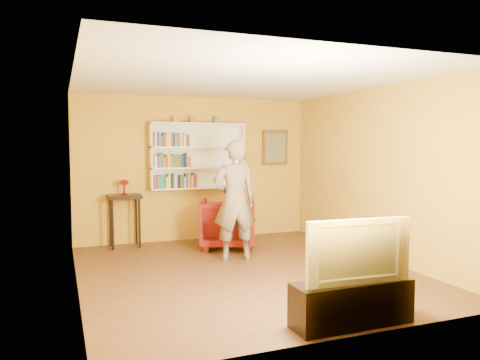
# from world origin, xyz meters

# --- Properties ---
(room_shell) EXTENTS (5.30, 5.80, 2.88)m
(room_shell) POSITION_xyz_m (0.00, 0.00, 1.02)
(room_shell) COLOR #4A2D18
(room_shell) RESTS_ON ground
(bookshelf) EXTENTS (1.80, 0.29, 1.23)m
(bookshelf) POSITION_xyz_m (0.00, 2.41, 1.59)
(bookshelf) COLOR white
(bookshelf) RESTS_ON room_shell
(books_row_lower) EXTENTS (0.81, 0.19, 0.27)m
(books_row_lower) POSITION_xyz_m (-0.46, 2.30, 1.13)
(books_row_lower) COLOR #6A2A80
(books_row_lower) RESTS_ON bookshelf
(books_row_middle) EXTENTS (0.69, 0.19, 0.27)m
(books_row_middle) POSITION_xyz_m (-0.51, 2.30, 1.51)
(books_row_middle) COLOR #1C7F30
(books_row_middle) RESTS_ON bookshelf
(books_row_upper) EXTENTS (0.71, 0.18, 0.26)m
(books_row_upper) POSITION_xyz_m (-0.51, 2.30, 1.89)
(books_row_upper) COLOR brown
(books_row_upper) RESTS_ON bookshelf
(ornament_left) EXTENTS (0.08, 0.08, 0.12)m
(ornament_left) POSITION_xyz_m (-0.42, 2.35, 2.27)
(ornament_left) COLOR #B26432
(ornament_left) RESTS_ON bookshelf
(ornament_centre) EXTENTS (0.08, 0.08, 0.11)m
(ornament_centre) POSITION_xyz_m (-0.11, 2.35, 2.27)
(ornament_centre) COLOR #AA4138
(ornament_centre) RESTS_ON bookshelf
(ornament_right) EXTENTS (0.09, 0.09, 0.12)m
(ornament_right) POSITION_xyz_m (0.37, 2.35, 2.27)
(ornament_right) COLOR #4D5C80
(ornament_right) RESTS_ON bookshelf
(framed_painting) EXTENTS (0.55, 0.05, 0.70)m
(framed_painting) POSITION_xyz_m (1.65, 2.46, 1.75)
(framed_painting) COLOR brown
(framed_painting) RESTS_ON room_shell
(console_table) EXTENTS (0.57, 0.43, 0.93)m
(console_table) POSITION_xyz_m (-1.37, 2.25, 0.77)
(console_table) COLOR black
(console_table) RESTS_ON ground
(ruby_lustre) EXTENTS (0.17, 0.16, 0.27)m
(ruby_lustre) POSITION_xyz_m (-1.37, 2.25, 1.12)
(ruby_lustre) COLOR maroon
(ruby_lustre) RESTS_ON console_table
(armchair) EXTENTS (1.21, 1.22, 0.86)m
(armchair) POSITION_xyz_m (0.30, 1.52, 0.43)
(armchair) COLOR #4E0508
(armchair) RESTS_ON ground
(person) EXTENTS (0.73, 0.52, 1.89)m
(person) POSITION_xyz_m (0.10, 0.64, 0.94)
(person) COLOR #6E5C50
(person) RESTS_ON ground
(game_remote) EXTENTS (0.04, 0.15, 0.04)m
(game_remote) POSITION_xyz_m (-0.03, 0.30, 1.56)
(game_remote) COLOR silver
(game_remote) RESTS_ON person
(tv_cabinet) EXTENTS (1.25, 0.37, 0.45)m
(tv_cabinet) POSITION_xyz_m (0.26, -2.25, 0.22)
(tv_cabinet) COLOR black
(tv_cabinet) RESTS_ON ground
(television) EXTENTS (1.12, 0.21, 0.64)m
(television) POSITION_xyz_m (0.26, -2.25, 0.77)
(television) COLOR black
(television) RESTS_ON tv_cabinet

